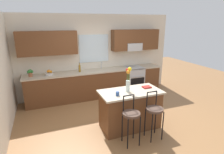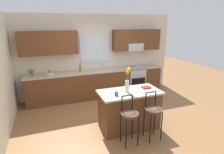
# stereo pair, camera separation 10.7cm
# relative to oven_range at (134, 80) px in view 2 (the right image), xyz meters

# --- Properties ---
(ground_plane) EXTENTS (14.00, 14.00, 0.00)m
(ground_plane) POSITION_rel_oven_range_xyz_m (-1.35, -1.68, -0.46)
(ground_plane) COLOR olive
(back_wall_assembly) EXTENTS (5.60, 0.50, 2.70)m
(back_wall_assembly) POSITION_rel_oven_range_xyz_m (-1.33, 0.31, 1.05)
(back_wall_assembly) COLOR beige
(back_wall_assembly) RESTS_ON ground
(counter_run) EXTENTS (4.56, 0.64, 0.92)m
(counter_run) POSITION_rel_oven_range_xyz_m (-1.35, 0.02, 0.01)
(counter_run) COLOR brown
(counter_run) RESTS_ON ground
(sink_faucet) EXTENTS (0.02, 0.13, 0.23)m
(sink_faucet) POSITION_rel_oven_range_xyz_m (-1.16, 0.17, 0.60)
(sink_faucet) COLOR #B7BABC
(sink_faucet) RESTS_ON counter_run
(oven_range) EXTENTS (0.60, 0.64, 0.92)m
(oven_range) POSITION_rel_oven_range_xyz_m (0.00, 0.00, 0.00)
(oven_range) COLOR #B7BABC
(oven_range) RESTS_ON ground
(kitchen_island) EXTENTS (1.43, 0.74, 0.92)m
(kitchen_island) POSITION_rel_oven_range_xyz_m (-1.19, -2.10, 0.00)
(kitchen_island) COLOR brown
(kitchen_island) RESTS_ON ground
(bar_stool_near) EXTENTS (0.36, 0.36, 1.04)m
(bar_stool_near) POSITION_rel_oven_range_xyz_m (-1.47, -2.68, 0.18)
(bar_stool_near) COLOR black
(bar_stool_near) RESTS_ON ground
(bar_stool_middle) EXTENTS (0.36, 0.36, 1.04)m
(bar_stool_middle) POSITION_rel_oven_range_xyz_m (-0.92, -2.68, 0.18)
(bar_stool_middle) COLOR black
(bar_stool_middle) RESTS_ON ground
(flower_vase) EXTENTS (0.13, 0.13, 0.57)m
(flower_vase) POSITION_rel_oven_range_xyz_m (-1.25, -2.08, 0.76)
(flower_vase) COLOR silver
(flower_vase) RESTS_ON kitchen_island
(mug_ceramic) EXTENTS (0.08, 0.08, 0.09)m
(mug_ceramic) POSITION_rel_oven_range_xyz_m (-1.58, -2.23, 0.51)
(mug_ceramic) COLOR #33518C
(mug_ceramic) RESTS_ON kitchen_island
(cookbook) EXTENTS (0.20, 0.15, 0.03)m
(cookbook) POSITION_rel_oven_range_xyz_m (-0.72, -2.03, 0.48)
(cookbook) COLOR maroon
(cookbook) RESTS_ON kitchen_island
(fruit_bowl_oranges) EXTENTS (0.24, 0.24, 0.16)m
(fruit_bowl_oranges) POSITION_rel_oven_range_xyz_m (-2.85, 0.03, 0.51)
(fruit_bowl_oranges) COLOR silver
(fruit_bowl_oranges) RESTS_ON counter_run
(bottle_olive_oil) EXTENTS (0.06, 0.06, 0.30)m
(bottle_olive_oil) POSITION_rel_oven_range_xyz_m (-1.93, 0.02, 0.58)
(bottle_olive_oil) COLOR olive
(bottle_olive_oil) RESTS_ON counter_run
(potted_plant_small) EXTENTS (0.17, 0.11, 0.22)m
(potted_plant_small) POSITION_rel_oven_range_xyz_m (-3.37, 0.03, 0.58)
(potted_plant_small) COLOR #9E5B3D
(potted_plant_small) RESTS_ON counter_run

